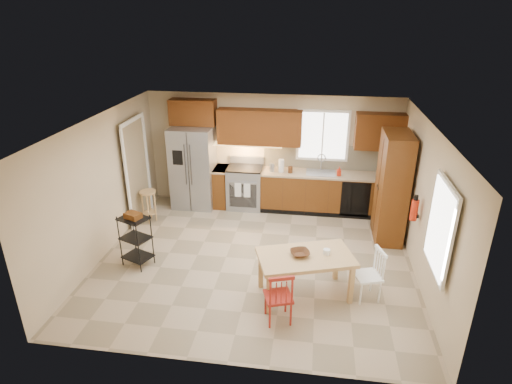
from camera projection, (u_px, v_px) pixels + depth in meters
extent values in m
plane|color=tan|center=(255.00, 259.00, 7.69)|extent=(5.50, 5.50, 0.00)
cube|color=silver|center=(255.00, 123.00, 6.70)|extent=(5.50, 5.00, 0.02)
cube|color=#CCB793|center=(272.00, 151.00, 9.47)|extent=(5.50, 0.02, 2.50)
cube|color=#CCB793|center=(224.00, 283.00, 4.93)|extent=(5.50, 0.02, 2.50)
cube|color=#CCB793|center=(102.00, 187.00, 7.56)|extent=(0.02, 5.00, 2.50)
cube|color=#CCB793|center=(425.00, 206.00, 6.84)|extent=(0.02, 5.00, 2.50)
cube|color=gray|center=(194.00, 167.00, 9.49)|extent=(0.92, 0.75, 1.82)
cube|color=gray|center=(245.00, 188.00, 9.57)|extent=(0.76, 0.63, 0.92)
cube|color=#582F10|center=(221.00, 187.00, 9.66)|extent=(0.30, 0.60, 0.90)
cube|color=#582F10|center=(328.00, 193.00, 9.34)|extent=(2.92, 0.60, 0.90)
cube|color=black|center=(355.00, 199.00, 9.01)|extent=(0.60, 0.02, 0.78)
cube|color=beige|center=(330.00, 157.00, 9.31)|extent=(2.92, 0.03, 0.55)
cube|color=#603110|center=(193.00, 112.00, 9.20)|extent=(1.00, 0.35, 0.55)
cube|color=#603110|center=(259.00, 127.00, 9.11)|extent=(1.80, 0.35, 0.75)
cube|color=#603110|center=(380.00, 132.00, 8.79)|extent=(1.00, 0.35, 0.75)
cube|color=white|center=(323.00, 136.00, 9.15)|extent=(1.12, 0.04, 1.12)
cube|color=gray|center=(321.00, 175.00, 9.21)|extent=(0.62, 0.46, 0.16)
cube|color=#FFBF66|center=(246.00, 145.00, 9.29)|extent=(1.60, 0.30, 0.01)
imported|color=#B7220C|center=(339.00, 171.00, 9.01)|extent=(0.09, 0.09, 0.19)
cylinder|color=white|center=(281.00, 166.00, 9.20)|extent=(0.12, 0.12, 0.28)
cylinder|color=gray|center=(272.00, 167.00, 9.25)|extent=(0.11, 0.11, 0.18)
cylinder|color=#4A2813|center=(290.00, 170.00, 9.18)|extent=(0.10, 0.10, 0.14)
cube|color=#582F10|center=(392.00, 188.00, 8.05)|extent=(0.50, 0.95, 2.10)
cylinder|color=#B7220C|center=(414.00, 210.00, 7.05)|extent=(0.12, 0.12, 0.36)
cube|color=white|center=(441.00, 228.00, 5.72)|extent=(0.04, 1.02, 1.32)
cube|color=#8C7A59|center=(136.00, 172.00, 8.81)|extent=(0.04, 0.95, 2.10)
imported|color=#4A2813|center=(300.00, 256.00, 6.49)|extent=(0.37, 0.37, 0.07)
cylinder|color=white|center=(327.00, 253.00, 6.51)|extent=(0.12, 0.12, 0.11)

